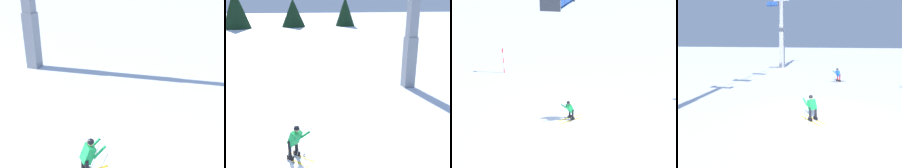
% 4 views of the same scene
% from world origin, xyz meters
% --- Properties ---
extents(ground_plane, '(260.00, 260.00, 0.00)m').
position_xyz_m(ground_plane, '(0.00, 0.00, 0.00)').
color(ground_plane, white).
extents(skier_carving_main, '(1.60, 1.58, 1.51)m').
position_xyz_m(skier_carving_main, '(-0.21, 0.66, 0.79)').
color(skier_carving_main, yellow).
rests_on(skier_carving_main, ground_plane).
extents(trail_marker_pole, '(0.07, 0.28, 2.48)m').
position_xyz_m(trail_marker_pole, '(7.69, -6.66, 1.33)').
color(trail_marker_pole, red).
rests_on(trail_marker_pole, ground_plane).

